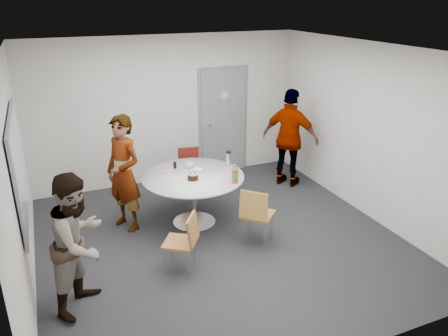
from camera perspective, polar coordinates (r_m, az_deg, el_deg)
name	(u,v)px	position (r m, az deg, el deg)	size (l,w,h in m)	color
floor	(220,240)	(6.46, -0.57, -9.35)	(5.00, 5.00, 0.00)	#222226
ceiling	(219,50)	(5.57, -0.67, 15.18)	(5.00, 5.00, 0.00)	silver
wall_back	(168,111)	(8.15, -7.38, 7.46)	(5.00, 5.00, 0.00)	beige
wall_left	(17,182)	(5.51, -25.46, -1.63)	(5.00, 5.00, 0.00)	beige
wall_right	(368,132)	(7.16, 18.28, 4.53)	(5.00, 5.00, 0.00)	beige
wall_front	(330,244)	(3.90, 13.70, -9.57)	(5.00, 5.00, 0.00)	beige
door	(223,121)	(8.56, -0.12, 6.10)	(1.02, 0.17, 2.12)	slate
whiteboard	(19,167)	(5.66, -25.19, 0.11)	(0.04, 1.90, 1.25)	gray
table	(195,182)	(6.62, -3.83, -1.88)	(1.54, 1.54, 1.08)	silver
chair_near_left	(185,238)	(5.59, -5.08, -9.09)	(0.55, 0.54, 0.79)	brown
chair_near_right	(256,212)	(6.10, 4.19, -5.72)	(0.60, 0.60, 0.87)	brown
chair_far	(189,166)	(7.80, -4.55, 0.29)	(0.46, 0.49, 0.82)	maroon
person_main	(124,173)	(6.59, -12.97, -0.70)	(0.64, 0.42, 1.76)	#A5C6EA
person_left	(79,242)	(5.09, -18.41, -9.18)	(0.79, 0.62, 1.63)	white
person_right	(290,138)	(8.02, 8.62, 3.85)	(1.06, 0.44, 1.81)	black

